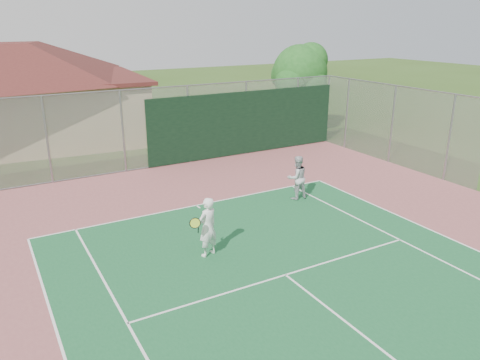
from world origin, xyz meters
name	(u,v)px	position (x,y,z in m)	size (l,w,h in m)	color
back_fence	(191,126)	(2.11, 16.98, 1.67)	(20.08, 0.11, 3.53)	gray
side_fence_right	(392,125)	(10.00, 12.50, 1.75)	(0.08, 9.00, 3.50)	gray
clubhouse	(9,84)	(-4.55, 25.11, 3.10)	(14.85, 10.54, 6.10)	#CDB283
tree	(301,74)	(10.04, 19.50, 3.35)	(3.65, 3.46, 5.09)	#392314
player_white_front	(207,228)	(-1.25, 8.35, 0.85)	(1.02, 0.67, 1.69)	white
player_grey_back	(297,178)	(3.47, 10.72, 0.80)	(0.81, 0.65, 1.61)	#B4B6B9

